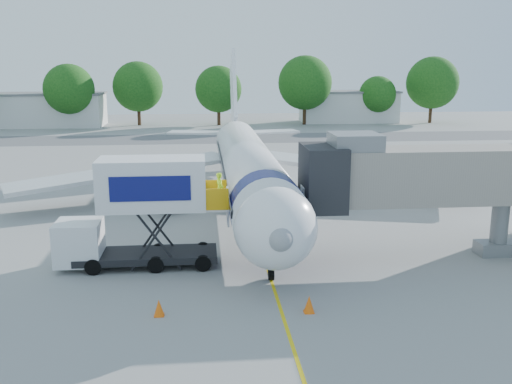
{
  "coord_description": "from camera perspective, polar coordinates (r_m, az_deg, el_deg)",
  "views": [
    {
      "loc": [
        -3.11,
        -34.7,
        10.06
      ],
      "look_at": [
        -0.27,
        -4.78,
        3.2
      ],
      "focal_mm": 40.0,
      "sensor_mm": 36.0,
      "label": 1
    }
  ],
  "objects": [
    {
      "name": "ground",
      "position": [
        36.26,
        -0.29,
        -3.25
      ],
      "size": [
        160.0,
        160.0,
        0.0
      ],
      "primitive_type": "plane",
      "color": "gray",
      "rests_on": "ground"
    },
    {
      "name": "guidance_line",
      "position": [
        36.26,
        -0.29,
        -3.24
      ],
      "size": [
        0.15,
        70.0,
        0.01
      ],
      "primitive_type": "cube",
      "color": "yellow",
      "rests_on": "ground"
    },
    {
      "name": "taxiway_strip",
      "position": [
        77.42,
        -3.08,
        5.37
      ],
      "size": [
        120.0,
        10.0,
        0.01
      ],
      "primitive_type": "cube",
      "color": "#59595B",
      "rests_on": "ground"
    },
    {
      "name": "aircraft",
      "position": [
        39.59,
        -0.83,
        2.51
      ],
      "size": [
        34.17,
        37.73,
        11.35
      ],
      "color": "white",
      "rests_on": "ground"
    },
    {
      "name": "jet_bridge",
      "position": [
        30.38,
        16.12,
        1.5
      ],
      "size": [
        13.9,
        3.2,
        6.6
      ],
      "color": "gray",
      "rests_on": "ground"
    },
    {
      "name": "catering_hiloader",
      "position": [
        28.82,
        -11.55,
        -2.09
      ],
      "size": [
        8.5,
        2.44,
        5.5
      ],
      "color": "black",
      "rests_on": "ground"
    },
    {
      "name": "ground_tug",
      "position": [
        18.58,
        6.17,
        -17.58
      ],
      "size": [
        3.36,
        1.99,
        1.28
      ],
      "rotation": [
        0.0,
        0.0,
        0.11
      ],
      "color": "silver",
      "rests_on": "ground"
    },
    {
      "name": "safety_cone_a",
      "position": [
        23.95,
        5.33,
        -11.13
      ],
      "size": [
        0.45,
        0.45,
        0.72
      ],
      "color": "#FF630D",
      "rests_on": "ground"
    },
    {
      "name": "safety_cone_b",
      "position": [
        23.89,
        -9.68,
        -11.36
      ],
      "size": [
        0.44,
        0.44,
        0.69
      ],
      "color": "#FF630D",
      "rests_on": "ground"
    },
    {
      "name": "outbuilding_left",
      "position": [
        98.2,
        -20.28,
        7.75
      ],
      "size": [
        18.4,
        8.4,
        5.3
      ],
      "color": "silver",
      "rests_on": "ground"
    },
    {
      "name": "outbuilding_right",
      "position": [
        100.18,
        9.21,
        8.46
      ],
      "size": [
        16.4,
        7.4,
        5.3
      ],
      "color": "silver",
      "rests_on": "ground"
    },
    {
      "name": "tree_b",
      "position": [
        93.84,
        -18.19,
        9.74
      ],
      "size": [
        7.74,
        7.74,
        9.87
      ],
      "color": "#382314",
      "rests_on": "ground"
    },
    {
      "name": "tree_c",
      "position": [
        95.19,
        -11.74,
        10.28
      ],
      "size": [
        8.03,
        8.03,
        10.23
      ],
      "color": "#382314",
      "rests_on": "ground"
    },
    {
      "name": "tree_d",
      "position": [
        93.66,
        -3.78,
        10.22
      ],
      "size": [
        7.49,
        7.49,
        9.56
      ],
      "color": "#382314",
      "rests_on": "ground"
    },
    {
      "name": "tree_e",
      "position": [
        94.82,
        4.92,
        10.83
      ],
      "size": [
        8.77,
        8.77,
        11.18
      ],
      "color": "#382314",
      "rests_on": "ground"
    },
    {
      "name": "tree_f",
      "position": [
        98.86,
        12.05,
        9.5
      ],
      "size": [
        6.15,
        6.15,
        7.84
      ],
      "color": "#382314",
      "rests_on": "ground"
    },
    {
      "name": "tree_g",
      "position": [
        101.4,
        17.23,
        10.39
      ],
      "size": [
        8.65,
        8.65,
        11.03
      ],
      "color": "#382314",
      "rests_on": "ground"
    }
  ]
}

